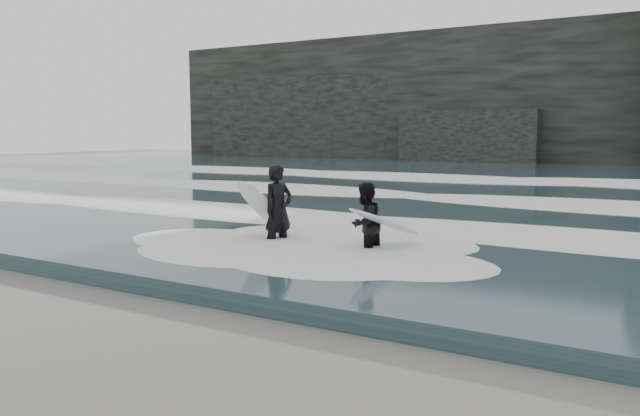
# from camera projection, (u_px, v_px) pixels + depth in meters

# --- Properties ---
(sea) EXTENTS (90.00, 52.00, 0.30)m
(sea) POSITION_uv_depth(u_px,v_px,m) (551.00, 178.00, 30.95)
(sea) COLOR #263E42
(sea) RESTS_ON ground
(headland) EXTENTS (70.00, 9.00, 10.00)m
(headland) POSITION_uv_depth(u_px,v_px,m) (599.00, 96.00, 44.88)
(headland) COLOR black
(headland) RESTS_ON ground
(foam_near) EXTENTS (60.00, 3.20, 0.20)m
(foam_near) POSITION_uv_depth(u_px,v_px,m) (377.00, 224.00, 13.84)
(foam_near) COLOR white
(foam_near) RESTS_ON sea
(foam_mid) EXTENTS (60.00, 4.00, 0.24)m
(foam_mid) POSITION_uv_depth(u_px,v_px,m) (472.00, 196.00, 19.82)
(foam_mid) COLOR white
(foam_mid) RESTS_ON sea
(foam_far) EXTENTS (60.00, 4.80, 0.30)m
(foam_far) POSITION_uv_depth(u_px,v_px,m) (533.00, 177.00, 27.50)
(foam_far) COLOR white
(foam_far) RESTS_ON sea
(surfer_left) EXTENTS (1.09, 1.87, 1.81)m
(surfer_left) POSITION_uv_depth(u_px,v_px,m) (275.00, 210.00, 12.27)
(surfer_left) COLOR black
(surfer_left) RESTS_ON ground
(surfer_right) EXTENTS (1.27, 1.89, 1.52)m
(surfer_right) POSITION_uv_depth(u_px,v_px,m) (367.00, 224.00, 11.36)
(surfer_right) COLOR black
(surfer_right) RESTS_ON ground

